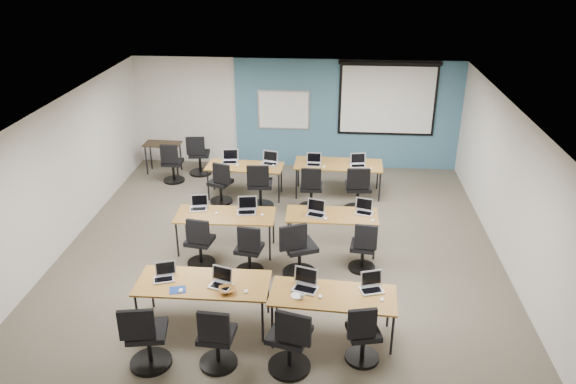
# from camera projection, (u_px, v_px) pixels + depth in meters

# --- Properties ---
(floor) EXTENTS (8.00, 9.00, 0.02)m
(floor) POSITION_uv_depth(u_px,v_px,m) (279.00, 254.00, 10.32)
(floor) COLOR #6B6354
(floor) RESTS_ON ground
(ceiling) EXTENTS (8.00, 9.00, 0.02)m
(ceiling) POSITION_uv_depth(u_px,v_px,m) (278.00, 112.00, 9.20)
(ceiling) COLOR white
(ceiling) RESTS_ON ground
(wall_back) EXTENTS (8.00, 0.04, 2.70)m
(wall_back) POSITION_uv_depth(u_px,v_px,m) (296.00, 113.00, 13.85)
(wall_back) COLOR beige
(wall_back) RESTS_ON ground
(wall_front) EXTENTS (8.00, 0.04, 2.70)m
(wall_front) POSITION_uv_depth(u_px,v_px,m) (237.00, 366.00, 5.68)
(wall_front) COLOR beige
(wall_front) RESTS_ON ground
(wall_left) EXTENTS (0.04, 9.00, 2.70)m
(wall_left) POSITION_uv_depth(u_px,v_px,m) (57.00, 180.00, 10.05)
(wall_left) COLOR beige
(wall_left) RESTS_ON ground
(wall_right) EXTENTS (0.04, 9.00, 2.70)m
(wall_right) POSITION_uv_depth(u_px,v_px,m) (514.00, 195.00, 9.47)
(wall_right) COLOR beige
(wall_right) RESTS_ON ground
(blue_accent_panel) EXTENTS (5.50, 0.04, 2.70)m
(blue_accent_panel) POSITION_uv_depth(u_px,v_px,m) (347.00, 115.00, 13.73)
(blue_accent_panel) COLOR #3D5977
(blue_accent_panel) RESTS_ON wall_back
(whiteboard) EXTENTS (1.28, 0.03, 0.98)m
(whiteboard) POSITION_uv_depth(u_px,v_px,m) (284.00, 110.00, 13.76)
(whiteboard) COLOR silver
(whiteboard) RESTS_ON wall_back
(projector_screen) EXTENTS (2.40, 0.10, 1.82)m
(projector_screen) POSITION_uv_depth(u_px,v_px,m) (388.00, 95.00, 13.38)
(projector_screen) COLOR black
(projector_screen) RESTS_ON wall_back
(training_table_front_left) EXTENTS (1.94, 0.81, 0.73)m
(training_table_front_left) POSITION_uv_depth(u_px,v_px,m) (203.00, 285.00, 8.18)
(training_table_front_left) COLOR #A27145
(training_table_front_left) RESTS_ON floor
(training_table_front_right) EXTENTS (1.78, 0.74, 0.73)m
(training_table_front_right) POSITION_uv_depth(u_px,v_px,m) (333.00, 298.00, 7.90)
(training_table_front_right) COLOR olive
(training_table_front_right) RESTS_ON floor
(training_table_mid_left) EXTENTS (1.80, 0.75, 0.73)m
(training_table_mid_left) POSITION_uv_depth(u_px,v_px,m) (225.00, 217.00, 10.19)
(training_table_mid_left) COLOR brown
(training_table_mid_left) RESTS_ON floor
(training_table_mid_right) EXTENTS (1.67, 0.69, 0.73)m
(training_table_mid_right) POSITION_uv_depth(u_px,v_px,m) (332.00, 217.00, 10.20)
(training_table_mid_right) COLOR #9E643C
(training_table_mid_right) RESTS_ON floor
(training_table_back_left) EXTENTS (1.68, 0.70, 0.73)m
(training_table_back_left) POSITION_uv_depth(u_px,v_px,m) (245.00, 168.00, 12.37)
(training_table_back_left) COLOR olive
(training_table_back_left) RESTS_ON floor
(training_table_back_right) EXTENTS (1.94, 0.81, 0.73)m
(training_table_back_right) POSITION_uv_depth(u_px,v_px,m) (338.00, 165.00, 12.47)
(training_table_back_right) COLOR brown
(training_table_back_right) RESTS_ON floor
(laptop_0) EXTENTS (0.30, 0.25, 0.23)m
(laptop_0) POSITION_uv_depth(u_px,v_px,m) (164.00, 275.00, 8.24)
(laptop_0) COLOR silver
(laptop_0) RESTS_ON training_table_front_left
(mouse_0) EXTENTS (0.09, 0.12, 0.04)m
(mouse_0) POSITION_uv_depth(u_px,v_px,m) (181.00, 290.00, 7.96)
(mouse_0) COLOR white
(mouse_0) RESTS_ON training_table_front_left
(task_chair_0) EXTENTS (0.57, 0.57, 1.04)m
(task_chair_0) POSITION_uv_depth(u_px,v_px,m) (146.00, 341.00, 7.44)
(task_chair_0) COLOR black
(task_chair_0) RESTS_ON floor
(laptop_1) EXTENTS (0.32, 0.27, 0.24)m
(laptop_1) POSITION_uv_depth(u_px,v_px,m) (221.00, 281.00, 8.09)
(laptop_1) COLOR #AAAAB1
(laptop_1) RESTS_ON training_table_front_left
(mouse_1) EXTENTS (0.08, 0.11, 0.03)m
(mouse_1) POSITION_uv_depth(u_px,v_px,m) (246.00, 291.00, 7.94)
(mouse_1) COLOR white
(mouse_1) RESTS_ON training_table_front_left
(task_chair_1) EXTENTS (0.52, 0.52, 1.00)m
(task_chair_1) POSITION_uv_depth(u_px,v_px,m) (217.00, 342.00, 7.44)
(task_chair_1) COLOR black
(task_chair_1) RESTS_ON floor
(laptop_2) EXTENTS (0.35, 0.30, 0.26)m
(laptop_2) POSITION_uv_depth(u_px,v_px,m) (305.00, 284.00, 8.02)
(laptop_2) COLOR #B0B0B5
(laptop_2) RESTS_ON training_table_front_right
(mouse_2) EXTENTS (0.07, 0.10, 0.03)m
(mouse_2) POSITION_uv_depth(u_px,v_px,m) (320.00, 296.00, 7.83)
(mouse_2) COLOR white
(mouse_2) RESTS_ON training_table_front_right
(task_chair_2) EXTENTS (0.59, 0.58, 1.05)m
(task_chair_2) POSITION_uv_depth(u_px,v_px,m) (290.00, 344.00, 7.36)
(task_chair_2) COLOR black
(task_chair_2) RESTS_ON floor
(laptop_3) EXTENTS (0.32, 0.27, 0.24)m
(laptop_3) POSITION_uv_depth(u_px,v_px,m) (372.00, 285.00, 7.99)
(laptop_3) COLOR #A9A9AA
(laptop_3) RESTS_ON training_table_front_right
(mouse_3) EXTENTS (0.09, 0.11, 0.04)m
(mouse_3) POSITION_uv_depth(u_px,v_px,m) (382.00, 300.00, 7.76)
(mouse_3) COLOR white
(mouse_3) RESTS_ON training_table_front_right
(task_chair_3) EXTENTS (0.47, 0.47, 0.96)m
(task_chair_3) POSITION_uv_depth(u_px,v_px,m) (363.00, 338.00, 7.54)
(task_chair_3) COLOR black
(task_chair_3) RESTS_ON floor
(laptop_4) EXTENTS (0.31, 0.27, 0.24)m
(laptop_4) POSITION_uv_depth(u_px,v_px,m) (199.00, 205.00, 10.37)
(laptop_4) COLOR #B5B4C2
(laptop_4) RESTS_ON training_table_mid_left
(mouse_4) EXTENTS (0.07, 0.10, 0.03)m
(mouse_4) POSITION_uv_depth(u_px,v_px,m) (216.00, 213.00, 10.19)
(mouse_4) COLOR white
(mouse_4) RESTS_ON training_table_mid_left
(task_chair_4) EXTENTS (0.50, 0.50, 0.98)m
(task_chair_4) POSITION_uv_depth(u_px,v_px,m) (200.00, 246.00, 9.79)
(task_chair_4) COLOR black
(task_chair_4) RESTS_ON floor
(laptop_5) EXTENTS (0.35, 0.30, 0.27)m
(laptop_5) POSITION_uv_depth(u_px,v_px,m) (247.00, 208.00, 10.25)
(laptop_5) COLOR #B3B3B3
(laptop_5) RESTS_ON training_table_mid_left
(mouse_5) EXTENTS (0.09, 0.11, 0.03)m
(mouse_5) POSITION_uv_depth(u_px,v_px,m) (262.00, 215.00, 10.14)
(mouse_5) COLOR white
(mouse_5) RESTS_ON training_table_mid_left
(task_chair_5) EXTENTS (0.48, 0.48, 0.97)m
(task_chair_5) POSITION_uv_depth(u_px,v_px,m) (249.00, 253.00, 9.56)
(task_chair_5) COLOR black
(task_chair_5) RESTS_ON floor
(laptop_6) EXTENTS (0.33, 0.28, 0.25)m
(laptop_6) POSITION_uv_depth(u_px,v_px,m) (316.00, 211.00, 10.16)
(laptop_6) COLOR #A0A1AD
(laptop_6) RESTS_ON training_table_mid_right
(mouse_6) EXTENTS (0.09, 0.11, 0.04)m
(mouse_6) POSITION_uv_depth(u_px,v_px,m) (326.00, 218.00, 10.00)
(mouse_6) COLOR white
(mouse_6) RESTS_ON training_table_mid_right
(task_chair_6) EXTENTS (0.62, 0.58, 1.06)m
(task_chair_6) POSITION_uv_depth(u_px,v_px,m) (298.00, 253.00, 9.48)
(task_chair_6) COLOR black
(task_chair_6) RESTS_ON floor
(laptop_7) EXTENTS (0.32, 0.27, 0.24)m
(laptop_7) POSITION_uv_depth(u_px,v_px,m) (364.00, 209.00, 10.23)
(laptop_7) COLOR silver
(laptop_7) RESTS_ON training_table_mid_right
(mouse_7) EXTENTS (0.06, 0.10, 0.03)m
(mouse_7) POSITION_uv_depth(u_px,v_px,m) (373.00, 220.00, 9.93)
(mouse_7) COLOR white
(mouse_7) RESTS_ON training_table_mid_right
(task_chair_7) EXTENTS (0.47, 0.47, 0.96)m
(task_chair_7) POSITION_uv_depth(u_px,v_px,m) (363.00, 251.00, 9.65)
(task_chair_7) COLOR black
(task_chair_7) RESTS_ON floor
(laptop_8) EXTENTS (0.35, 0.30, 0.27)m
(laptop_8) POSITION_uv_depth(u_px,v_px,m) (230.00, 159.00, 12.53)
(laptop_8) COLOR #A9A9AC
(laptop_8) RESTS_ON training_table_back_left
(mouse_8) EXTENTS (0.09, 0.12, 0.04)m
(mouse_8) POSITION_uv_depth(u_px,v_px,m) (238.00, 165.00, 12.34)
(mouse_8) COLOR white
(mouse_8) RESTS_ON training_table_back_left
(task_chair_8) EXTENTS (0.52, 0.49, 0.97)m
(task_chair_8) POSITION_uv_depth(u_px,v_px,m) (221.00, 186.00, 12.14)
(task_chair_8) COLOR black
(task_chair_8) RESTS_ON floor
(laptop_9) EXTENTS (0.35, 0.29, 0.26)m
(laptop_9) POSITION_uv_depth(u_px,v_px,m) (270.00, 161.00, 12.45)
(laptop_9) COLOR #BABABA
(laptop_9) RESTS_ON training_table_back_left
(mouse_9) EXTENTS (0.06, 0.10, 0.04)m
(mouse_9) POSITION_uv_depth(u_px,v_px,m) (273.00, 165.00, 12.32)
(mouse_9) COLOR white
(mouse_9) RESTS_ON training_table_back_left
(task_chair_9) EXTENTS (0.57, 0.57, 1.04)m
(task_chair_9) POSITION_uv_depth(u_px,v_px,m) (260.00, 189.00, 11.91)
(task_chair_9) COLOR black
(task_chair_9) RESTS_ON floor
(laptop_10) EXTENTS (0.32, 0.27, 0.24)m
(laptop_10) POSITION_uv_depth(u_px,v_px,m) (314.00, 162.00, 12.39)
(laptop_10) COLOR silver
(laptop_10) RESTS_ON training_table_back_right
(mouse_10) EXTENTS (0.06, 0.10, 0.04)m
(mouse_10) POSITION_uv_depth(u_px,v_px,m) (324.00, 167.00, 12.26)
(mouse_10) COLOR white
(mouse_10) RESTS_ON training_table_back_right
(task_chair_10) EXTENTS (0.51, 0.51, 0.99)m
(task_chair_10) POSITION_uv_depth(u_px,v_px,m) (311.00, 191.00, 11.87)
(task_chair_10) COLOR black
(task_chair_10) RESTS_ON floor
(laptop_11) EXTENTS (0.34, 0.29, 0.26)m
(laptop_11) POSITION_uv_depth(u_px,v_px,m) (358.00, 163.00, 12.33)
(laptop_11) COLOR #A1A2AC
(laptop_11) RESTS_ON training_table_back_right
(mouse_11) EXTENTS (0.06, 0.09, 0.03)m
(mouse_11) POSITION_uv_depth(u_px,v_px,m) (371.00, 169.00, 12.16)
(mouse_11) COLOR white
(mouse_11) RESTS_ON training_table_back_right
(task_chair_11) EXTENTS (0.58, 0.58, 1.05)m
(task_chair_11) POSITION_uv_depth(u_px,v_px,m) (358.00, 193.00, 11.74)
(task_chair_11) COLOR black
(task_chair_11) RESTS_ON floor
(blue_mousepad) EXTENTS (0.27, 0.24, 0.01)m
(blue_mousepad) POSITION_uv_depth(u_px,v_px,m) (178.00, 290.00, 7.99)
(blue_mousepad) COLOR navy
(blue_mousepad) RESTS_ON training_table_front_left
(snack_bowl) EXTENTS (0.33, 0.33, 0.06)m
(snack_bowl) POSITION_uv_depth(u_px,v_px,m) (227.00, 290.00, 7.94)
(snack_bowl) COLOR brown
(snack_bowl) RESTS_ON training_table_front_left
(snack_plate) EXTENTS (0.21, 0.21, 0.01)m
(snack_plate) POSITION_uv_depth(u_px,v_px,m) (298.00, 296.00, 7.86)
(snack_plate) COLOR white
(snack_plate) RESTS_ON training_table_front_right
(coffee_cup) EXTENTS (0.08, 0.08, 0.06)m
(coffee_cup) POSITION_uv_depth(u_px,v_px,m) (302.00, 297.00, 7.77)
(coffee_cup) COLOR white
(coffee_cup) RESTS_ON snack_plate
(utility_table) EXTENTS (0.88, 0.49, 0.75)m
(utility_table) POSITION_uv_depth(u_px,v_px,m) (163.00, 147.00, 13.67)
(utility_table) COLOR #2D2217
(utility_table) RESTS_ON floor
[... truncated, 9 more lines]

